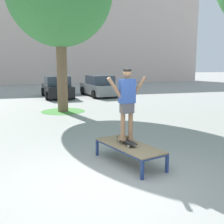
# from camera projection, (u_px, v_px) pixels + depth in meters

# --- Properties ---
(ground_plane) EXTENTS (120.00, 120.00, 0.00)m
(ground_plane) POSITION_uv_depth(u_px,v_px,m) (108.00, 182.00, 5.61)
(ground_plane) COLOR #999993
(building_facade) EXTENTS (40.16, 4.00, 11.07)m
(building_facade) POSITION_uv_depth(u_px,v_px,m) (38.00, 36.00, 32.67)
(building_facade) COLOR beige
(building_facade) RESTS_ON ground
(skate_box) EXTENTS (1.29, 2.04, 0.46)m
(skate_box) POSITION_uv_depth(u_px,v_px,m) (129.00, 147.00, 6.61)
(skate_box) COLOR navy
(skate_box) RESTS_ON ground
(skateboard) EXTENTS (0.28, 0.82, 0.09)m
(skateboard) POSITION_uv_depth(u_px,v_px,m) (127.00, 141.00, 6.68)
(skateboard) COLOR black
(skateboard) RESTS_ON skate_box
(skater) EXTENTS (1.00, 0.31, 1.69)m
(skater) POSITION_uv_depth(u_px,v_px,m) (127.00, 100.00, 6.50)
(skater) COLOR #8E6647
(skater) RESTS_ON skateboard
(grass_patch_mid_back) EXTENTS (2.19, 2.19, 0.01)m
(grass_patch_mid_back) POSITION_uv_depth(u_px,v_px,m) (63.00, 111.00, 13.89)
(grass_patch_mid_back) COLOR #47893D
(grass_patch_mid_back) RESTS_ON ground
(car_black) EXTENTS (2.12, 4.30, 1.50)m
(car_black) POSITION_uv_depth(u_px,v_px,m) (57.00, 88.00, 19.47)
(car_black) COLOR black
(car_black) RESTS_ON ground
(car_grey) EXTENTS (2.31, 4.38, 1.50)m
(car_grey) POSITION_uv_depth(u_px,v_px,m) (99.00, 87.00, 20.31)
(car_grey) COLOR slate
(car_grey) RESTS_ON ground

